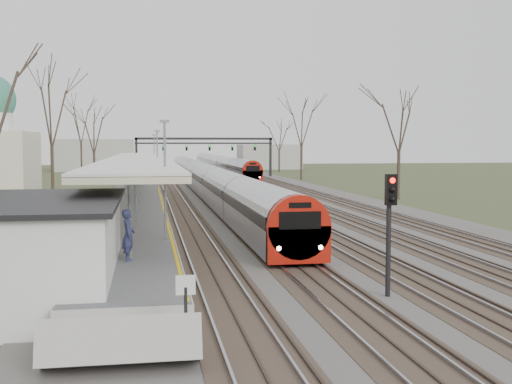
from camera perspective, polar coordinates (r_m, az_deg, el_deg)
track_bed at (r=68.68m, az=-2.35°, el=0.10°), size 24.00×160.00×0.22m
platform at (r=50.65m, az=-10.31°, el=-0.95°), size 3.50×69.00×1.00m
canopy at (r=45.95m, az=-10.43°, el=2.80°), size 4.10×50.00×3.11m
station_building at (r=21.61m, az=-20.46°, el=-5.18°), size 6.00×9.00×3.20m
signal_gantry at (r=98.32m, az=-4.57°, el=4.17°), size 21.00×0.59×6.08m
tree_west_far at (r=61.61m, az=-17.76°, el=6.83°), size 5.50×5.50×11.33m
tree_east_far at (r=59.38m, az=12.63°, el=6.33°), size 5.00×5.00×10.30m
train_near at (r=69.74m, az=-4.76°, el=1.32°), size 2.62×90.21×3.05m
train_far at (r=116.52m, az=-3.28°, el=2.51°), size 2.62×75.21×3.05m
passenger at (r=22.53m, az=-11.28°, el=-3.82°), size 0.44×0.66×1.82m
signal_post at (r=21.07m, az=11.79°, el=-2.15°), size 0.35×0.45×4.10m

